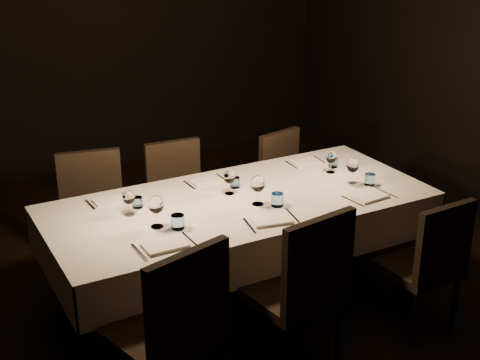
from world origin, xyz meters
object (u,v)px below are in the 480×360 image
chair_far_left (93,212)px  chair_far_right (287,179)px  dining_table (240,210)px  chair_near_right (429,259)px  chair_near_center (302,285)px  chair_near_left (173,326)px  chair_far_center (178,195)px

chair_far_left → chair_far_right: chair_far_left is taller
dining_table → chair_near_right: size_ratio=2.79×
chair_near_center → chair_far_right: chair_near_center is taller
chair_near_right → chair_far_right: bearing=-91.2°
dining_table → chair_far_left: 1.12m
dining_table → chair_far_right: 1.14m
chair_near_center → chair_near_left: bearing=-5.5°
chair_near_left → chair_near_right: bearing=164.3°
chair_far_left → chair_far_right: size_ratio=1.08×
chair_near_center → chair_far_left: chair_near_center is taller
chair_near_left → chair_far_left: size_ratio=1.10×
chair_far_left → chair_near_right: bearing=-33.9°
dining_table → chair_far_left: chair_far_left is taller
chair_near_right → chair_far_right: 1.60m
chair_near_left → chair_far_center: (0.76, 1.68, -0.06)m
chair_near_center → chair_far_center: chair_near_center is taller
dining_table → chair_far_right: bearing=41.4°
chair_near_center → chair_far_center: size_ratio=1.13×
chair_near_right → chair_far_center: bearing=-62.8°
chair_far_right → chair_near_left: bearing=-150.2°
dining_table → chair_near_center: size_ratio=2.48×
chair_near_center → chair_far_right: (0.88, 1.55, -0.07)m
dining_table → chair_near_right: bearing=-44.3°
chair_far_left → chair_far_right: bearing=9.4°
chair_near_right → chair_far_left: bearing=-47.8°
chair_far_right → chair_far_center: bearing=160.7°
dining_table → chair_near_right: chair_near_right is taller
chair_near_left → chair_near_center: size_ratio=1.02×
dining_table → chair_far_center: chair_far_center is taller
dining_table → chair_far_center: 0.86m
chair_near_center → chair_far_left: size_ratio=1.08×
chair_far_right → chair_near_center: bearing=-133.2°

